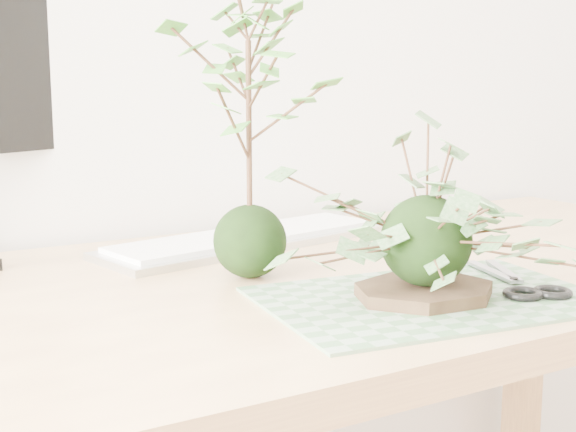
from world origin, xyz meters
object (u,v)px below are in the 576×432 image
Objects in this scene: desk at (307,336)px; maple_kokedama at (248,60)px; ivy_kokedama at (427,198)px; keyboard at (247,239)px.

desk is 3.96× the size of maple_kokedama.
ivy_kokedama is (0.05, -0.18, 0.21)m from desk.
ivy_kokedama is at bearing -96.22° from keyboard.
maple_kokedama reaches higher than keyboard.
keyboard is at bearing 85.19° from desk.
maple_kokedama is (-0.13, 0.21, 0.16)m from ivy_kokedama.
ivy_kokedama is at bearing -74.38° from desk.
keyboard is at bearing 63.65° from maple_kokedama.
maple_kokedama is (-0.07, 0.02, 0.37)m from desk.
ivy_kokedama reaches higher than keyboard.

